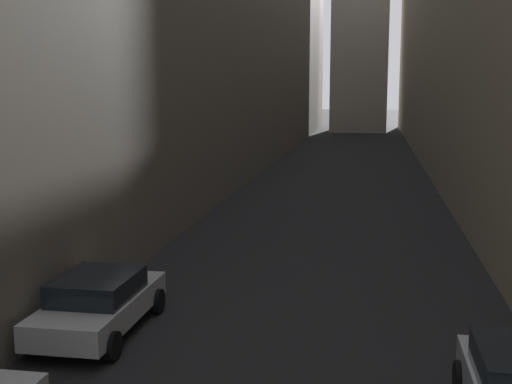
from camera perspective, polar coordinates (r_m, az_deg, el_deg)
The scene contains 3 objects.
ground_plane at distance 43.69m, azimuth 7.37°, elevation 1.31°, with size 264.00×264.00×0.00m, color black.
building_block_left at distance 47.23m, azimuth -5.68°, elevation 15.27°, with size 10.22×108.00×21.98m, color #60594F.
parked_car_left_third at distance 16.32m, azimuth -13.22°, elevation -9.12°, with size 2.05×4.48×1.42m.
Camera 1 is at (1.81, 4.73, 5.74)m, focal length 46.98 mm.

